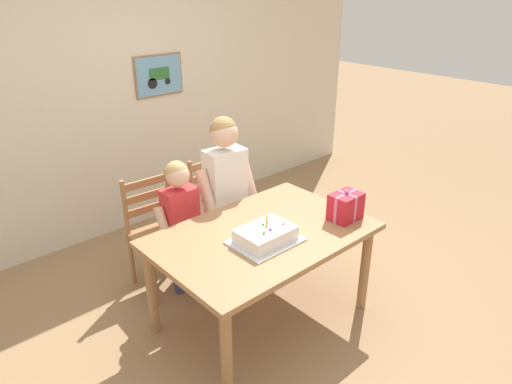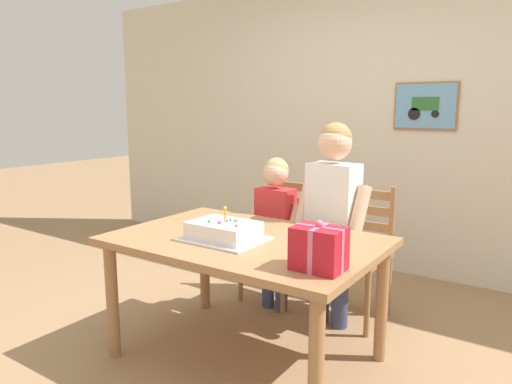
{
  "view_description": "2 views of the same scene",
  "coord_description": "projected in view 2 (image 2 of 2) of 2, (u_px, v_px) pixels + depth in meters",
  "views": [
    {
      "loc": [
        -1.88,
        -2.02,
        2.29
      ],
      "look_at": [
        0.02,
        0.09,
        0.99
      ],
      "focal_mm": 32.53,
      "sensor_mm": 36.0,
      "label": 1
    },
    {
      "loc": [
        1.46,
        -2.07,
        1.44
      ],
      "look_at": [
        -0.03,
        0.15,
        0.96
      ],
      "focal_mm": 32.86,
      "sensor_mm": 36.0,
      "label": 2
    }
  ],
  "objects": [
    {
      "name": "ground_plane",
      "position": [
        246.0,
        357.0,
        2.75
      ],
      "size": [
        20.0,
        20.0,
        0.0
      ],
      "primitive_type": "plane",
      "color": "#997551"
    },
    {
      "name": "back_wall",
      "position": [
        375.0,
        124.0,
        4.15
      ],
      "size": [
        6.4,
        0.11,
        2.6
      ],
      "color": "beige",
      "rests_on": "ground"
    },
    {
      "name": "dining_table",
      "position": [
        246.0,
        253.0,
        2.64
      ],
      "size": [
        1.47,
        0.99,
        0.73
      ],
      "color": "#9E7047",
      "rests_on": "ground"
    },
    {
      "name": "birthday_cake",
      "position": [
        224.0,
        231.0,
        2.57
      ],
      "size": [
        0.44,
        0.34,
        0.19
      ],
      "color": "silver",
      "rests_on": "dining_table"
    },
    {
      "name": "gift_box_red_large",
      "position": [
        319.0,
        248.0,
        2.09
      ],
      "size": [
        0.23,
        0.17,
        0.23
      ],
      "color": "red",
      "rests_on": "dining_table"
    },
    {
      "name": "chair_left",
      "position": [
        279.0,
        238.0,
        3.55
      ],
      "size": [
        0.44,
        0.44,
        0.92
      ],
      "color": "#996B42",
      "rests_on": "ground"
    },
    {
      "name": "chair_right",
      "position": [
        356.0,
        252.0,
        3.21
      ],
      "size": [
        0.43,
        0.43,
        0.92
      ],
      "color": "#996B42",
      "rests_on": "ground"
    },
    {
      "name": "child_older",
      "position": [
        333.0,
        205.0,
        3.03
      ],
      "size": [
        0.5,
        0.29,
        1.35
      ],
      "color": "#38426B",
      "rests_on": "ground"
    },
    {
      "name": "child_younger",
      "position": [
        275.0,
        219.0,
        3.3
      ],
      "size": [
        0.4,
        0.23,
        1.11
      ],
      "color": "#38426B",
      "rests_on": "ground"
    }
  ]
}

